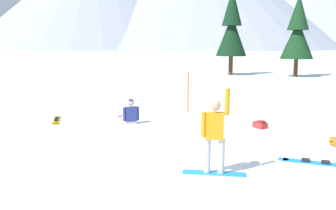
% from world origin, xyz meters
% --- Properties ---
extents(ground_plane, '(800.00, 800.00, 0.00)m').
position_xyz_m(ground_plane, '(0.00, 0.00, 0.00)').
color(ground_plane, white).
extents(snowboarder_foreground, '(1.46, 0.31, 1.99)m').
position_xyz_m(snowboarder_foreground, '(1.22, -1.01, 0.94)').
color(snowboarder_foreground, '#1E8CD8').
rests_on(snowboarder_foreground, ground_plane).
extents(snowboarder_midground, '(1.22, 1.70, 0.95)m').
position_xyz_m(snowboarder_midground, '(-2.16, 4.15, 0.33)').
color(snowboarder_midground, '#B7B7BC').
rests_on(snowboarder_midground, ground_plane).
extents(loose_snowboard_near_right, '(0.91, 1.69, 0.09)m').
position_xyz_m(loose_snowboard_near_right, '(-5.10, 4.09, 0.02)').
color(loose_snowboard_near_right, yellow).
rests_on(loose_snowboard_near_right, ground_plane).
extents(loose_snowboard_far_spare, '(1.85, 0.66, 0.09)m').
position_xyz_m(loose_snowboard_far_spare, '(3.71, 0.16, 0.02)').
color(loose_snowboard_far_spare, '#1E8CD8').
rests_on(loose_snowboard_far_spare, ground_plane).
extents(backpack_red, '(0.54, 0.55, 0.27)m').
position_xyz_m(backpack_red, '(2.66, 4.03, 0.12)').
color(backpack_red, red).
rests_on(backpack_red, ground_plane).
extents(trail_marker_pole, '(0.06, 0.06, 1.75)m').
position_xyz_m(trail_marker_pole, '(-0.22, 6.74, 0.88)').
color(trail_marker_pole, orange).
rests_on(trail_marker_pole, ground_plane).
extents(pine_tree_twin, '(2.90, 2.90, 8.20)m').
position_xyz_m(pine_tree_twin, '(1.71, 27.23, 4.46)').
color(pine_tree_twin, '#472D19').
rests_on(pine_tree_twin, ground_plane).
extents(pine_tree_tall, '(2.91, 2.91, 7.37)m').
position_xyz_m(pine_tree_tall, '(7.55, 26.09, 4.02)').
color(pine_tree_tall, '#472D19').
rests_on(pine_tree_tall, ground_plane).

